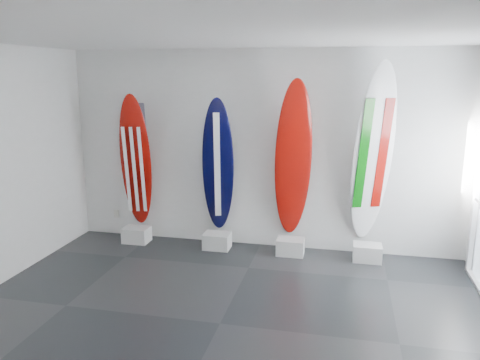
% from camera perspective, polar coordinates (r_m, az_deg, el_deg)
% --- Properties ---
extents(floor, '(6.00, 6.00, 0.00)m').
position_cam_1_polar(floor, '(5.34, -2.43, -16.88)').
color(floor, black).
rests_on(floor, ground).
extents(ceiling, '(6.00, 6.00, 0.00)m').
position_cam_1_polar(ceiling, '(4.66, -2.78, 17.19)').
color(ceiling, white).
rests_on(ceiling, wall_back).
extents(wall_back, '(6.00, 0.00, 6.00)m').
position_cam_1_polar(wall_back, '(7.18, 2.62, 3.56)').
color(wall_back, white).
rests_on(wall_back, ground).
extents(wall_front, '(6.00, 0.00, 6.00)m').
position_cam_1_polar(wall_front, '(2.59, -17.62, -13.83)').
color(wall_front, white).
rests_on(wall_front, ground).
extents(display_block_usa, '(0.40, 0.30, 0.24)m').
position_cam_1_polar(display_block_usa, '(7.80, -12.34, -6.45)').
color(display_block_usa, silver).
rests_on(display_block_usa, floor).
extents(surfboard_usa, '(0.54, 0.47, 2.12)m').
position_cam_1_polar(surfboard_usa, '(7.59, -12.44, 2.20)').
color(surfboard_usa, maroon).
rests_on(surfboard_usa, display_block_usa).
extents(display_block_navy, '(0.40, 0.30, 0.24)m').
position_cam_1_polar(display_block_navy, '(7.35, -2.78, -7.34)').
color(display_block_navy, silver).
rests_on(display_block_navy, floor).
extents(surfboard_navy, '(0.55, 0.52, 2.08)m').
position_cam_1_polar(surfboard_navy, '(7.14, -2.66, 1.67)').
color(surfboard_navy, black).
rests_on(surfboard_navy, display_block_navy).
extents(display_block_swiss, '(0.40, 0.30, 0.24)m').
position_cam_1_polar(display_block_swiss, '(7.15, 6.08, -7.98)').
color(display_block_swiss, silver).
rests_on(display_block_swiss, floor).
extents(surfboard_swiss, '(0.64, 0.59, 2.35)m').
position_cam_1_polar(surfboard_swiss, '(6.91, 6.43, 2.39)').
color(surfboard_swiss, maroon).
rests_on(surfboard_swiss, display_block_swiss).
extents(display_block_italy, '(0.40, 0.30, 0.24)m').
position_cam_1_polar(display_block_italy, '(7.13, 15.06, -8.43)').
color(display_block_italy, silver).
rests_on(display_block_italy, floor).
extents(surfboard_italy, '(0.74, 0.70, 2.59)m').
position_cam_1_polar(surfboard_italy, '(6.86, 15.70, 2.91)').
color(surfboard_italy, white).
rests_on(surfboard_italy, display_block_italy).
extents(wall_outlet, '(0.09, 0.02, 0.13)m').
position_cam_1_polar(wall_outlet, '(8.19, -14.65, -3.95)').
color(wall_outlet, silver).
rests_on(wall_outlet, wall_back).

